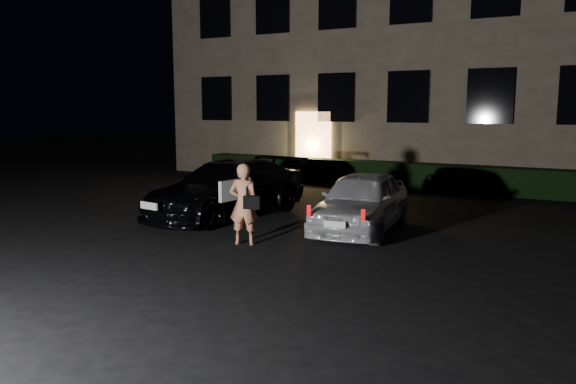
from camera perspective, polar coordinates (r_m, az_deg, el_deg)
The scene contains 6 objects.
ground at distance 9.72m, azimuth -7.79°, elevation -7.31°, with size 80.00×80.00×0.00m, color black.
building at distance 23.40m, azimuth 15.36°, elevation 16.51°, with size 20.00×8.11×12.00m.
hedge at distance 18.96m, azimuth 11.48°, elevation 1.67°, with size 15.00×0.70×0.85m, color black.
sedan at distance 13.83m, azimuth -6.18°, elevation 0.37°, with size 2.50×4.93×1.37m.
hatch at distance 12.24m, azimuth 7.47°, elevation -0.94°, with size 1.89×3.89×1.28m.
man at distance 10.90m, azimuth -4.48°, elevation -1.21°, with size 0.73×0.54×1.59m.
Camera 1 is at (5.62, -7.47, 2.64)m, focal length 35.00 mm.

